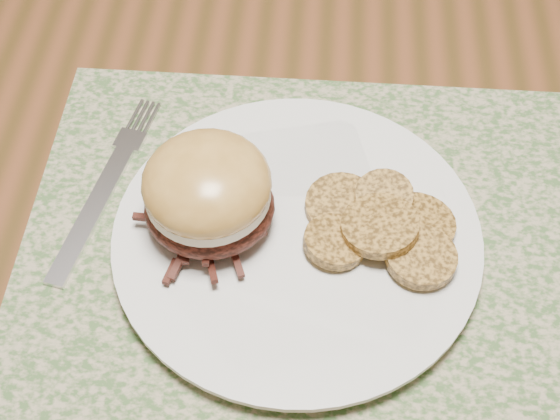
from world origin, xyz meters
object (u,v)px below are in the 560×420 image
object	(u,v)px
fork	(107,185)
pork_sandwich	(208,193)
dining_table	(335,157)
dinner_plate	(297,238)

from	to	relation	value
fork	pork_sandwich	bearing A→B (deg)	-11.59
dining_table	fork	world-z (taller)	fork
fork	dinner_plate	bearing A→B (deg)	-4.23
pork_sandwich	dinner_plate	bearing A→B (deg)	-4.72
pork_sandwich	dining_table	bearing A→B (deg)	58.78
dinner_plate	pork_sandwich	bearing A→B (deg)	175.02
dining_table	dinner_plate	world-z (taller)	dinner_plate
dining_table	pork_sandwich	world-z (taller)	pork_sandwich
dining_table	pork_sandwich	bearing A→B (deg)	-121.48
dinner_plate	fork	size ratio (longest dim) A/B	1.35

